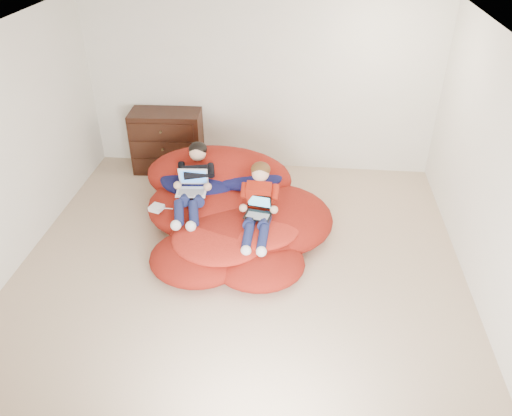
# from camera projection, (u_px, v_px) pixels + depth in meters

# --- Properties ---
(room_shell) EXTENTS (5.10, 5.10, 2.77)m
(room_shell) POSITION_uv_depth(u_px,v_px,m) (240.00, 251.00, 5.54)
(room_shell) COLOR #C3A98B
(room_shell) RESTS_ON ground
(dresser) EXTENTS (1.04, 0.60, 0.91)m
(dresser) POSITION_uv_depth(u_px,v_px,m) (168.00, 141.00, 7.39)
(dresser) COLOR black
(dresser) RESTS_ON ground
(beanbag_pile) EXTENTS (2.46, 2.30, 0.90)m
(beanbag_pile) POSITION_uv_depth(u_px,v_px,m) (231.00, 211.00, 6.15)
(beanbag_pile) COLOR maroon
(beanbag_pile) RESTS_ON ground
(cream_pillow) EXTENTS (0.45, 0.29, 0.29)m
(cream_pillow) POSITION_uv_depth(u_px,v_px,m) (195.00, 158.00, 6.58)
(cream_pillow) COLOR white
(cream_pillow) RESTS_ON beanbag_pile
(older_boy) EXTENTS (0.38, 1.15, 0.63)m
(older_boy) POSITION_uv_depth(u_px,v_px,m) (194.00, 179.00, 6.04)
(older_boy) COLOR black
(older_boy) RESTS_ON beanbag_pile
(younger_boy) EXTENTS (0.31, 0.94, 0.71)m
(younger_boy) POSITION_uv_depth(u_px,v_px,m) (259.00, 202.00, 5.63)
(younger_boy) COLOR #A41F0E
(younger_boy) RESTS_ON beanbag_pile
(laptop_white) EXTENTS (0.37, 0.34, 0.25)m
(laptop_white) POSITION_uv_depth(u_px,v_px,m) (192.00, 185.00, 5.96)
(laptop_white) COLOR silver
(laptop_white) RESTS_ON older_boy
(laptop_black) EXTENTS (0.33, 0.32, 0.21)m
(laptop_black) POSITION_uv_depth(u_px,v_px,m) (258.00, 209.00, 5.65)
(laptop_black) COLOR black
(laptop_black) RESTS_ON younger_boy
(power_adapter) EXTENTS (0.18, 0.18, 0.05)m
(power_adapter) POSITION_uv_depth(u_px,v_px,m) (157.00, 208.00, 5.93)
(power_adapter) COLOR silver
(power_adapter) RESTS_ON beanbag_pile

